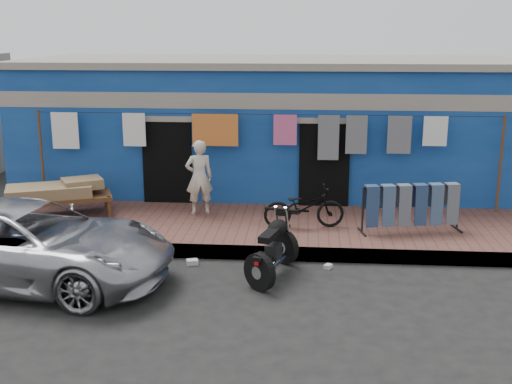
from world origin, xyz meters
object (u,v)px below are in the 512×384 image
(seated_person, at_px, (199,177))
(bicycle, at_px, (304,202))
(charpoy, at_px, (61,199))
(jeans_rack, at_px, (411,207))
(motorcycle, at_px, (272,246))
(car, at_px, (28,243))

(seated_person, xyz_separation_m, bicycle, (2.22, -0.82, -0.28))
(charpoy, relative_size, jeans_rack, 1.16)
(motorcycle, height_order, jeans_rack, jeans_rack)
(car, xyz_separation_m, motorcycle, (3.96, 0.60, -0.15))
(motorcycle, bearing_deg, car, -156.52)
(bicycle, bearing_deg, seated_person, 60.74)
(bicycle, distance_m, charpoy, 5.10)
(car, height_order, bicycle, car)
(bicycle, relative_size, motorcycle, 0.91)
(bicycle, distance_m, jeans_rack, 2.06)
(bicycle, bearing_deg, jeans_rack, -101.27)
(seated_person, relative_size, charpoy, 0.67)
(motorcycle, bearing_deg, jeans_rack, 51.96)
(car, height_order, jeans_rack, car)
(car, distance_m, charpoy, 3.10)
(charpoy, bearing_deg, motorcycle, -28.00)
(seated_person, bearing_deg, car, 38.67)
(charpoy, height_order, jeans_rack, jeans_rack)
(car, bearing_deg, charpoy, 18.06)
(charpoy, bearing_deg, seated_person, 8.02)
(charpoy, xyz_separation_m, jeans_rack, (7.14, -0.50, 0.12))
(motorcycle, distance_m, jeans_rack, 3.22)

